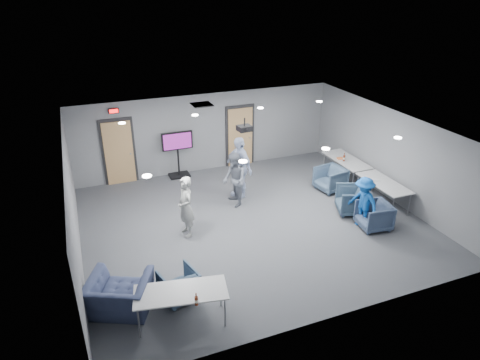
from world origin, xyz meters
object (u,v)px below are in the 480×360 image
object	(u,v)px
tv_stand	(178,152)
table_right_a	(347,161)
person_b	(234,180)
table_front_left	(181,293)
chair_front_b	(120,295)
chair_right_c	(374,216)
table_right_b	(384,184)
bottle_front	(196,301)
bottle_right	(344,158)
person_c	(239,167)
person_a	(186,207)
chair_front_a	(179,285)
chair_right_b	(352,200)
chair_right_a	(330,179)
projector	(245,128)
person_d	(363,202)

from	to	relation	value
tv_stand	table_right_a	bearing A→B (deg)	-24.32
person_b	tv_stand	world-z (taller)	person_b
table_right_a	table_front_left	world-z (taller)	same
chair_front_b	tv_stand	world-z (taller)	tv_stand
chair_right_c	table_right_b	size ratio (longest dim) A/B	0.46
bottle_front	bottle_right	distance (m)	8.02
person_c	bottle_front	distance (m)	5.83
person_c	chair_front_b	world-z (taller)	person_c
person_a	person_c	size ratio (longest dim) A/B	0.85
person_a	chair_right_c	distance (m)	5.03
person_b	bottle_right	bearing A→B (deg)	95.55
table_front_left	bottle_right	world-z (taller)	bottle_right
bottle_front	table_front_left	bearing A→B (deg)	111.22
chair_front_a	table_front_left	xyz separation A→B (m)	(-0.11, -0.70, 0.35)
person_b	table_right_a	bearing A→B (deg)	96.53
chair_right_b	tv_stand	bearing A→B (deg)	-115.11
table_right_a	tv_stand	bearing A→B (deg)	65.68
chair_right_b	chair_right_a	bearing A→B (deg)	-166.16
person_c	projector	bearing A→B (deg)	-23.37
person_d	chair_front_a	world-z (taller)	person_d
table_front_left	chair_front_b	bearing A→B (deg)	156.13
bottle_right	projector	world-z (taller)	projector
person_a	tv_stand	distance (m)	3.75
chair_front_a	table_right_b	world-z (taller)	table_right_b
tv_stand	chair_front_b	bearing A→B (deg)	-114.36
person_b	person_d	size ratio (longest dim) A/B	1.13
tv_stand	chair_right_c	bearing A→B (deg)	-52.14
chair_right_a	table_front_left	world-z (taller)	chair_right_a
person_b	table_front_left	xyz separation A→B (m)	(-2.67, -4.15, -0.13)
person_b	projector	distance (m)	1.61
table_right_b	bottle_front	world-z (taller)	bottle_front
tv_stand	person_b	bearing A→B (deg)	-68.32
person_c	bottle_right	size ratio (longest dim) A/B	6.83
person_c	table_right_a	size ratio (longest dim) A/B	1.03
person_d	table_right_a	bearing A→B (deg)	140.91
chair_right_b	table_right_a	xyz separation A→B (m)	(1.10, 1.97, 0.29)
chair_right_a	table_right_b	bearing A→B (deg)	22.63
chair_right_c	projector	xyz separation A→B (m)	(-2.76, 2.48, 2.03)
person_d	bottle_front	world-z (taller)	person_d
chair_front_a	bottle_right	bearing A→B (deg)	-164.63
chair_right_c	bottle_front	world-z (taller)	bottle_front
person_a	person_b	world-z (taller)	person_a
table_front_left	bottle_right	bearing A→B (deg)	44.45
chair_right_b	person_b	bearing A→B (deg)	-97.68
chair_right_c	bottle_front	size ratio (longest dim) A/B	3.06
tv_stand	bottle_right	bearing A→B (deg)	-25.80
chair_right_a	table_front_left	distance (m)	7.08
person_c	tv_stand	size ratio (longest dim) A/B	1.21
bottle_front	person_d	bearing A→B (deg)	22.80
person_d	table_right_a	world-z (taller)	person_d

